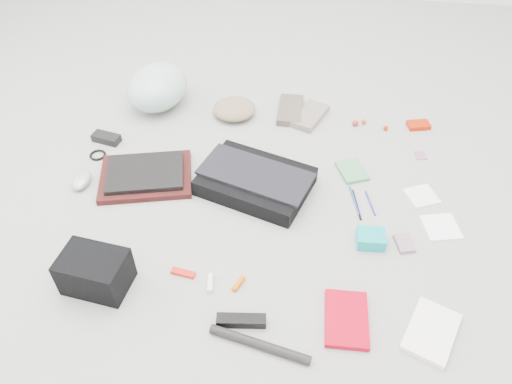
# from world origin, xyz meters

# --- Properties ---
(ground_plane) EXTENTS (4.00, 4.00, 0.00)m
(ground_plane) POSITION_xyz_m (0.00, 0.00, 0.00)
(ground_plane) COLOR gray
(messenger_bag) EXTENTS (0.49, 0.41, 0.07)m
(messenger_bag) POSITION_xyz_m (-0.01, 0.08, 0.03)
(messenger_bag) COLOR black
(messenger_bag) RESTS_ON ground_plane
(bag_flap) EXTENTS (0.48, 0.32, 0.01)m
(bag_flap) POSITION_xyz_m (-0.01, 0.08, 0.08)
(bag_flap) COLOR black
(bag_flap) RESTS_ON messenger_bag
(laptop_sleeve) EXTENTS (0.43, 0.36, 0.03)m
(laptop_sleeve) POSITION_xyz_m (-0.47, 0.06, 0.01)
(laptop_sleeve) COLOR #350F0E
(laptop_sleeve) RESTS_ON ground_plane
(laptop) EXTENTS (0.35, 0.29, 0.02)m
(laptop) POSITION_xyz_m (-0.47, 0.06, 0.04)
(laptop) COLOR black
(laptop) RESTS_ON laptop_sleeve
(bike_helmet) EXTENTS (0.32, 0.37, 0.20)m
(bike_helmet) POSITION_xyz_m (-0.56, 0.58, 0.10)
(bike_helmet) COLOR #A7CBC1
(bike_helmet) RESTS_ON ground_plane
(beanie) EXTENTS (0.22, 0.22, 0.07)m
(beanie) POSITION_xyz_m (-0.19, 0.55, 0.04)
(beanie) COLOR #846C55
(beanie) RESTS_ON ground_plane
(mitten_left) EXTENTS (0.12, 0.23, 0.03)m
(mitten_left) POSITION_xyz_m (0.07, 0.61, 0.02)
(mitten_left) COLOR #524A3F
(mitten_left) RESTS_ON ground_plane
(mitten_right) EXTENTS (0.18, 0.24, 0.03)m
(mitten_right) POSITION_xyz_m (0.17, 0.58, 0.02)
(mitten_right) COLOR slate
(mitten_right) RESTS_ON ground_plane
(power_brick) EXTENTS (0.13, 0.08, 0.03)m
(power_brick) POSITION_xyz_m (-0.72, 0.27, 0.02)
(power_brick) COLOR black
(power_brick) RESTS_ON ground_plane
(cable_coil) EXTENTS (0.09, 0.09, 0.01)m
(cable_coil) POSITION_xyz_m (-0.72, 0.17, 0.01)
(cable_coil) COLOR black
(cable_coil) RESTS_ON ground_plane
(mouse) EXTENTS (0.07, 0.11, 0.04)m
(mouse) POSITION_xyz_m (-0.71, -0.01, 0.02)
(mouse) COLOR #9E9EA6
(mouse) RESTS_ON ground_plane
(camera_bag) EXTENTS (0.23, 0.17, 0.14)m
(camera_bag) POSITION_xyz_m (-0.46, -0.47, 0.07)
(camera_bag) COLOR black
(camera_bag) RESTS_ON ground_plane
(multitool) EXTENTS (0.09, 0.03, 0.01)m
(multitool) POSITION_xyz_m (-0.19, -0.38, 0.01)
(multitool) COLOR red
(multitool) RESTS_ON ground_plane
(toiletry_tube_white) EXTENTS (0.03, 0.07, 0.02)m
(toiletry_tube_white) POSITION_xyz_m (-0.09, -0.41, 0.01)
(toiletry_tube_white) COLOR silver
(toiletry_tube_white) RESTS_ON ground_plane
(toiletry_tube_orange) EXTENTS (0.04, 0.06, 0.02)m
(toiletry_tube_orange) POSITION_xyz_m (0.00, -0.40, 0.01)
(toiletry_tube_orange) COLOR #C55201
(toiletry_tube_orange) RESTS_ON ground_plane
(u_lock) EXTENTS (0.16, 0.06, 0.03)m
(u_lock) POSITION_xyz_m (0.04, -0.54, 0.02)
(u_lock) COLOR black
(u_lock) RESTS_ON ground_plane
(bike_pump) EXTENTS (0.32, 0.09, 0.03)m
(bike_pump) POSITION_xyz_m (0.10, -0.61, 0.01)
(bike_pump) COLOR black
(bike_pump) RESTS_ON ground_plane
(book_red) EXTENTS (0.14, 0.21, 0.02)m
(book_red) POSITION_xyz_m (0.36, -0.48, 0.01)
(book_red) COLOR #C20019
(book_red) RESTS_ON ground_plane
(book_white) EXTENTS (0.20, 0.24, 0.02)m
(book_white) POSITION_xyz_m (0.62, -0.49, 0.01)
(book_white) COLOR white
(book_white) RESTS_ON ground_plane
(notepad) EXTENTS (0.15, 0.16, 0.02)m
(notepad) POSITION_xyz_m (0.37, 0.23, 0.01)
(notepad) COLOR #448352
(notepad) RESTS_ON ground_plane
(pen_blue) EXTENTS (0.05, 0.15, 0.01)m
(pen_blue) POSITION_xyz_m (0.38, 0.05, 0.00)
(pen_blue) COLOR #1E3897
(pen_blue) RESTS_ON ground_plane
(pen_black) EXTENTS (0.04, 0.16, 0.01)m
(pen_black) POSITION_xyz_m (0.39, 0.03, 0.00)
(pen_black) COLOR black
(pen_black) RESTS_ON ground_plane
(pen_navy) EXTENTS (0.04, 0.13, 0.01)m
(pen_navy) POSITION_xyz_m (0.44, 0.05, 0.00)
(pen_navy) COLOR navy
(pen_navy) RESTS_ON ground_plane
(accordion_wallet) EXTENTS (0.11, 0.09, 0.05)m
(accordion_wallet) POSITION_xyz_m (0.44, -0.15, 0.03)
(accordion_wallet) COLOR #0FA2A5
(accordion_wallet) RESTS_ON ground_plane
(card_deck) EXTENTS (0.08, 0.09, 0.02)m
(card_deck) POSITION_xyz_m (0.56, -0.14, 0.01)
(card_deck) COLOR gray
(card_deck) RESTS_ON ground_plane
(napkin_top) EXTENTS (0.15, 0.15, 0.01)m
(napkin_top) POSITION_xyz_m (0.65, 0.12, 0.00)
(napkin_top) COLOR white
(napkin_top) RESTS_ON ground_plane
(napkin_bottom) EXTENTS (0.15, 0.15, 0.01)m
(napkin_bottom) POSITION_xyz_m (0.70, -0.03, 0.00)
(napkin_bottom) COLOR white
(napkin_bottom) RESTS_ON ground_plane
(lollipop_a) EXTENTS (0.03, 0.03, 0.03)m
(lollipop_a) POSITION_xyz_m (0.38, 0.56, 0.01)
(lollipop_a) COLOR maroon
(lollipop_a) RESTS_ON ground_plane
(lollipop_b) EXTENTS (0.02, 0.02, 0.02)m
(lollipop_b) POSITION_xyz_m (0.42, 0.58, 0.01)
(lollipop_b) COLOR #AB351A
(lollipop_b) RESTS_ON ground_plane
(lollipop_c) EXTENTS (0.03, 0.03, 0.02)m
(lollipop_c) POSITION_xyz_m (0.52, 0.54, 0.01)
(lollipop_c) COLOR #C11300
(lollipop_c) RESTS_ON ground_plane
(altoids_tin) EXTENTS (0.11, 0.09, 0.02)m
(altoids_tin) POSITION_xyz_m (0.67, 0.59, 0.01)
(altoids_tin) COLOR #AA1C03
(altoids_tin) RESTS_ON ground_plane
(stamp_sheet) EXTENTS (0.06, 0.06, 0.00)m
(stamp_sheet) POSITION_xyz_m (0.66, 0.38, 0.00)
(stamp_sheet) COLOR #956384
(stamp_sheet) RESTS_ON ground_plane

